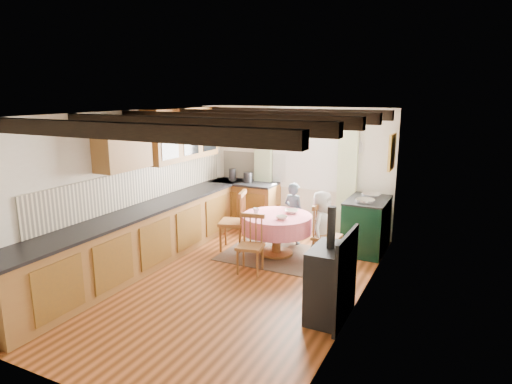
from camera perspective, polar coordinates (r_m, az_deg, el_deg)
The scene contains 40 objects.
floor at distance 6.55m, azimuth -3.15°, elevation -11.28°, with size 3.60×5.50×0.00m, color #A65527.
ceiling at distance 5.98m, azimuth -3.43°, elevation 10.19°, with size 3.60×5.50×0.00m, color white.
wall_back at distance 8.61m, azimuth 5.74°, elevation 2.92°, with size 3.60×0.00×2.40m, color silver.
wall_front at distance 4.11m, azimuth -22.71°, elevation -9.24°, with size 3.60×0.00×2.40m, color silver.
wall_left at distance 7.19m, azimuth -15.88°, elevation 0.52°, with size 0.00×5.50×2.40m, color silver.
wall_right at distance 5.53m, azimuth 13.23°, elevation -2.98°, with size 0.00×5.50×2.40m, color silver.
beam_a at distance 4.37m, azimuth -16.57°, elevation 7.53°, with size 3.60×0.16×0.16m, color black.
beam_b at distance 5.14m, azimuth -8.98°, elevation 8.63°, with size 3.60×0.16×0.16m, color black.
beam_c at distance 5.99m, azimuth -3.42°, elevation 9.33°, with size 3.60×0.16×0.16m, color black.
beam_d at distance 6.88m, azimuth 0.75°, elevation 9.80°, with size 3.60×0.16×0.16m, color black.
beam_e at distance 7.79m, azimuth 3.96°, elevation 10.13°, with size 3.60×0.16×0.16m, color black.
splash_left at distance 7.40m, azimuth -14.22°, elevation 0.96°, with size 0.02×4.50×0.55m, color beige.
splash_back at distance 8.98m, azimuth -0.30°, elevation 3.39°, with size 1.40×0.02×0.55m, color beige.
base_cabinet_left at distance 7.20m, azimuth -13.72°, elevation -5.62°, with size 0.60×5.30×0.88m, color brown.
base_cabinet_back at distance 8.92m, azimuth -1.38°, elevation -1.67°, with size 1.30×0.60×0.88m, color brown.
worktop_left at distance 7.06m, azimuth -13.79°, elevation -2.10°, with size 0.64×5.30×0.04m, color black.
worktop_back at distance 8.80m, azimuth -1.46°, elevation 1.20°, with size 1.30×0.64×0.04m, color black.
wall_cabinet_glass at distance 7.90m, azimuth -9.45°, elevation 7.41°, with size 0.34×1.80×0.90m, color brown.
wall_cabinet_solid at distance 6.75m, azimuth -16.86°, elevation 5.71°, with size 0.34×0.90×0.70m, color brown.
window_frame at distance 8.50m, azimuth 6.40°, elevation 5.50°, with size 1.34×0.03×1.54m, color white.
window_pane at distance 8.50m, azimuth 6.41°, elevation 5.51°, with size 1.20×0.01×1.40m, color white.
curtain_left at distance 8.82m, azimuth 0.93°, elevation 2.56°, with size 0.35×0.10×2.10m, color beige.
curtain_right at distance 8.25m, azimuth 11.67°, elevation 1.58°, with size 0.35×0.10×2.10m, color beige.
curtain_rod at distance 8.36m, azimuth 6.30°, elevation 9.52°, with size 0.03×0.03×2.00m, color black.
wall_picture at distance 7.66m, azimuth 17.16°, elevation 4.96°, with size 0.04×0.50×0.60m, color gold.
wall_plate at distance 8.20m, azimuth 12.66°, elevation 5.71°, with size 0.30×0.30×0.02m, color silver.
rug at distance 7.47m, azimuth 2.65°, elevation -8.10°, with size 1.74×1.35×0.01m, color #513327.
dining_table at distance 7.35m, azimuth 2.68°, elevation -5.61°, with size 1.16×1.16×0.70m, color #FD6A7C, non-canonical shape.
chair_near at distance 6.65m, azimuth -0.76°, elevation -6.79°, with size 0.38×0.40×0.88m, color brown, non-canonical shape.
chair_left at distance 7.59m, azimuth -3.06°, elevation -3.66°, with size 0.45×0.47×1.04m, color brown, non-canonical shape.
chair_right at distance 7.03m, azimuth 9.16°, elevation -5.49°, with size 0.42×0.43×0.97m, color brown, non-canonical shape.
aga_range at distance 7.75m, azimuth 14.10°, elevation -4.11°, with size 0.65×1.01×0.93m, color black, non-canonical shape.
cast_iron_stove at distance 5.33m, azimuth 9.52°, elevation -9.11°, with size 0.42×0.70×1.39m, color black, non-canonical shape.
child_far at distance 7.88m, azimuth 4.89°, elevation -2.78°, with size 0.41×0.27×1.12m, color #405361.
child_right at distance 7.11m, azimuth 8.46°, elevation -4.44°, with size 0.57×0.37×1.16m, color silver.
bowl_a at distance 7.38m, azimuth 4.59°, elevation -2.51°, with size 0.23×0.23×0.06m, color silver.
bowl_b at distance 7.01m, azimuth 3.33°, elevation -3.33°, with size 0.18×0.18×0.06m, color silver.
cup at distance 7.31m, azimuth 0.01°, elevation -2.47°, with size 0.10×0.10×0.10m, color silver.
canister_tall at distance 8.87m, azimuth -3.08°, elevation 2.23°, with size 0.14×0.14×0.25m, color #262628.
canister_wide at distance 8.73m, azimuth -1.05°, elevation 1.91°, with size 0.18×0.18×0.20m, color #262628.
Camera 1 is at (2.95, -5.20, 2.67)m, focal length 30.97 mm.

